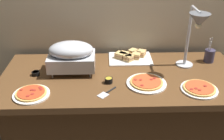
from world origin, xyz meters
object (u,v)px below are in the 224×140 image
Objects in this scene: utensil_holder at (209,55)px; pizza_plate_front at (146,83)px; sandwich_platter at (130,56)px; sauce_cup_far at (109,80)px; serving_spatula at (107,93)px; heat_lamp at (196,26)px; chafing_dish at (71,55)px; pizza_plate_center at (31,94)px; pizza_plate_raised_stand at (199,89)px; sauce_cup_near at (36,73)px.

pizza_plate_front is at bearing -148.79° from utensil_holder.
sandwich_platter is at bearing 100.57° from pizza_plate_front.
serving_spatula is at bearing -96.19° from sauce_cup_far.
heat_lamp is at bearing -32.20° from sandwich_platter.
sauce_cup_far is (0.29, -0.18, -0.12)m from chafing_dish.
pizza_plate_center and pizza_plate_raised_stand have the same top height.
sauce_cup_far is (0.57, -0.14, 0.01)m from sauce_cup_near.
sauce_cup_near is at bearing 179.40° from heat_lamp.
pizza_plate_front is at bearing 165.49° from pizza_plate_raised_stand.
pizza_plate_front is 0.44m from sandwich_platter.
pizza_plate_raised_stand is 0.71× the size of sandwich_platter.
pizza_plate_front is 0.87m from sauce_cup_near.
pizza_plate_raised_stand is at bearing 1.35° from pizza_plate_center.
sauce_cup_far is 0.93m from utensil_holder.
serving_spatula is at bearing -159.11° from pizza_plate_front.
heat_lamp reaches higher than pizza_plate_front.
utensil_holder is at bearing 7.16° from chafing_dish.
sauce_cup_near is 0.62m from serving_spatula.
sandwich_platter is 5.98× the size of sauce_cup_near.
sandwich_platter reaches higher than sauce_cup_far.
sauce_cup_near is at bearing -160.83° from sandwich_platter.
sandwich_platter is at bearing 130.27° from pizza_plate_raised_stand.
serving_spatula is (0.53, 0.01, -0.01)m from pizza_plate_center.
chafing_dish is 1.64× the size of utensil_holder.
sauce_cup_near is (-0.77, -0.27, -0.01)m from sandwich_platter.
sauce_cup_near reaches higher than serving_spatula.
pizza_plate_front is (0.57, -0.21, -0.13)m from chafing_dish.
sauce_cup_far is (-0.65, 0.12, 0.01)m from pizza_plate_raised_stand.
pizza_plate_center is at bearing -143.10° from sandwich_platter.
chafing_dish is 1.23× the size of pizza_plate_front.
pizza_plate_center is 4.09× the size of sauce_cup_near.
pizza_plate_center is (-0.25, -0.34, -0.13)m from chafing_dish.
pizza_plate_raised_stand reaches higher than serving_spatula.
sauce_cup_far reaches higher than pizza_plate_front.
pizza_plate_raised_stand is 1.18× the size of utensil_holder.
heat_lamp reaches higher than pizza_plate_center.
heat_lamp is at bearing 90.21° from pizza_plate_raised_stand.
serving_spatula is (-0.66, -0.26, -0.39)m from heat_lamp.
pizza_plate_front is at bearing -157.41° from heat_lamp.
heat_lamp reaches higher than pizza_plate_raised_stand.
pizza_plate_center is (-1.19, -0.27, -0.38)m from heat_lamp.
pizza_plate_raised_stand is at bearing -49.73° from sandwich_platter.
heat_lamp is 1.94× the size of pizza_plate_raised_stand.
heat_lamp is at bearing -137.63° from utensil_holder.
sandwich_platter is 0.59m from serving_spatula.
heat_lamp reaches higher than sandwich_platter.
pizza_plate_center is at bearing -178.65° from pizza_plate_raised_stand.
chafing_dish is 1.17m from utensil_holder.
sandwich_platter is (-0.08, 0.43, 0.01)m from pizza_plate_front.
utensil_holder is (0.67, -0.07, 0.03)m from sandwich_platter.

